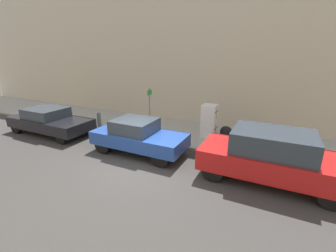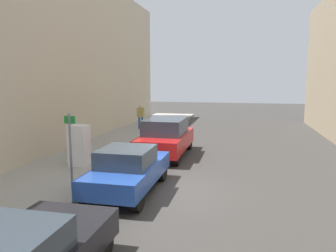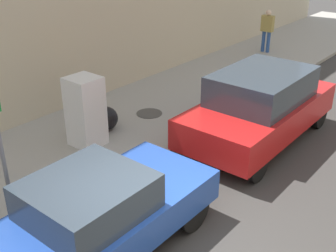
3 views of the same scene
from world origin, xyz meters
name	(u,v)px [view 2 (image 2 of 3)]	position (x,y,z in m)	size (l,w,h in m)	color
ground_plane	(162,190)	(0.00, 0.00, 0.00)	(80.00, 80.00, 0.00)	#383533
sidewalk_slab	(50,180)	(-4.06, 0.00, 0.06)	(3.83, 44.00, 0.12)	#9E998E
discarded_refrigerator	(79,145)	(-3.85, 1.79, 0.94)	(0.70, 0.68, 1.63)	white
manhole_cover	(102,153)	(-3.89, 4.00, 0.13)	(0.70, 0.70, 0.02)	#47443F
street_sign_post	(71,147)	(-2.70, -0.90, 1.47)	(0.36, 0.07, 2.40)	slate
trash_bag	(84,153)	(-4.08, 2.60, 0.42)	(0.59, 0.59, 0.59)	black
pedestrian_walking_far	(141,115)	(-4.40, 11.65, 1.10)	(0.49, 0.23, 1.68)	#2D5193
parked_hatchback_blue	(128,169)	(-0.98, -0.47, 0.76)	(1.73, 4.02, 1.47)	#23479E
parked_suv_red	(166,137)	(-0.98, 4.68, 0.90)	(1.96, 4.50, 1.75)	red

